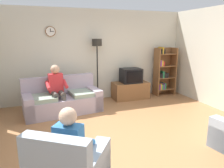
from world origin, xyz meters
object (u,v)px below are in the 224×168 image
object	(u,v)px
couch	(62,100)
floor_lamp	(97,53)
tv	(131,76)
bookshelf	(163,72)
tv_stand	(130,90)
person_in_left_armchair	(72,144)
person_on_couch	(57,87)

from	to	relation	value
couch	floor_lamp	distance (m)	1.71
tv	floor_lamp	world-z (taller)	floor_lamp
bookshelf	tv	bearing A→B (deg)	-175.48
tv	floor_lamp	size ratio (longest dim) A/B	0.32
couch	floor_lamp	size ratio (longest dim) A/B	1.08
tv_stand	bookshelf	bearing A→B (deg)	3.37
tv_stand	person_in_left_armchair	size ratio (longest dim) A/B	0.98
person_in_left_armchair	floor_lamp	bearing A→B (deg)	69.37
couch	tv_stand	size ratio (longest dim) A/B	1.81
couch	tv	distance (m)	2.25
bookshelf	couch	bearing A→B (deg)	-170.16
person_on_couch	person_in_left_armchair	size ratio (longest dim) A/B	1.11
floor_lamp	tv	bearing A→B (deg)	-6.80
couch	tv	bearing A→B (deg)	12.77
person_in_left_armchair	bookshelf	bearing A→B (deg)	44.18
tv_stand	tv	xyz separation A→B (m)	(0.00, -0.02, 0.48)
couch	tv_stand	bearing A→B (deg)	13.39
floor_lamp	person_in_left_armchair	xyz separation A→B (m)	(-1.31, -3.49, -0.85)
person_on_couch	tv	bearing A→B (deg)	14.68
tv	person_in_left_armchair	world-z (taller)	person_in_left_armchair
bookshelf	floor_lamp	bearing A→B (deg)	179.30
floor_lamp	bookshelf	bearing A→B (deg)	-0.70
tv_stand	person_on_couch	size ratio (longest dim) A/B	0.89
person_on_couch	bookshelf	bearing A→B (deg)	11.22
bookshelf	floor_lamp	size ratio (longest dim) A/B	0.86
person_on_couch	person_in_left_armchair	world-z (taller)	person_on_couch
couch	bookshelf	bearing A→B (deg)	9.84
tv_stand	couch	bearing A→B (deg)	-166.61
couch	person_on_couch	bearing A→B (deg)	-139.22
person_on_couch	floor_lamp	bearing A→B (deg)	30.06
floor_lamp	person_on_couch	size ratio (longest dim) A/B	1.49
tv_stand	bookshelf	xyz separation A→B (m)	(1.21, 0.07, 0.51)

